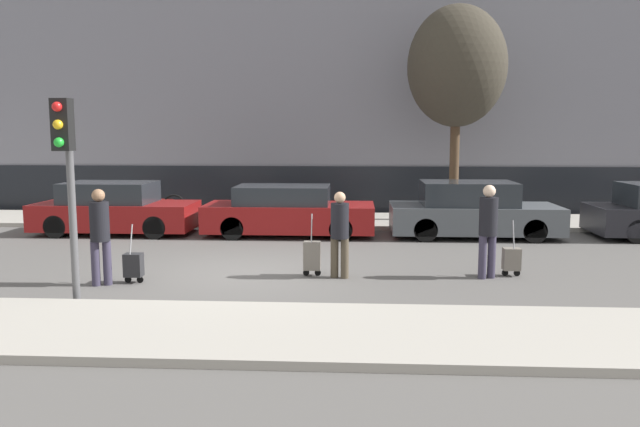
% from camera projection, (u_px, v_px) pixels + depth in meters
% --- Properties ---
extents(ground_plane, '(80.00, 80.00, 0.00)m').
position_uv_depth(ground_plane, '(242.00, 273.00, 12.20)').
color(ground_plane, '#565451').
extents(sidewalk_near, '(28.00, 2.50, 0.12)m').
position_uv_depth(sidewalk_near, '(191.00, 330.00, 8.48)').
color(sidewalk_near, '#A39E93').
rests_on(sidewalk_near, ground_plane).
extents(sidewalk_far, '(28.00, 3.00, 0.12)m').
position_uv_depth(sidewalk_far, '(284.00, 220.00, 19.12)').
color(sidewalk_far, '#A39E93').
rests_on(sidewalk_far, ground_plane).
extents(building_facade, '(28.00, 3.03, 11.63)m').
position_uv_depth(building_facade, '(294.00, 45.00, 22.03)').
color(building_facade, slate).
rests_on(building_facade, ground_plane).
extents(parked_car_0, '(4.24, 1.79, 1.40)m').
position_uv_depth(parked_car_0, '(115.00, 210.00, 16.88)').
color(parked_car_0, maroon).
rests_on(parked_car_0, ground_plane).
extents(parked_car_1, '(4.47, 1.79, 1.33)m').
position_uv_depth(parked_car_1, '(288.00, 212.00, 16.57)').
color(parked_car_1, maroon).
rests_on(parked_car_1, ground_plane).
extents(parked_car_2, '(4.34, 1.88, 1.45)m').
position_uv_depth(parked_car_2, '(472.00, 211.00, 16.34)').
color(parked_car_2, '#4C5156').
rests_on(parked_car_2, ground_plane).
extents(pedestrian_left, '(0.34, 0.34, 1.74)m').
position_uv_depth(pedestrian_left, '(100.00, 231.00, 11.08)').
color(pedestrian_left, '#383347').
rests_on(pedestrian_left, ground_plane).
extents(trolley_left, '(0.34, 0.29, 1.08)m').
position_uv_depth(trolley_left, '(133.00, 265.00, 11.35)').
color(trolley_left, '#262628').
rests_on(trolley_left, ground_plane).
extents(pedestrian_center, '(0.34, 0.34, 1.63)m').
position_uv_depth(pedestrian_center, '(340.00, 230.00, 11.66)').
color(pedestrian_center, '#4C4233').
rests_on(pedestrian_center, ground_plane).
extents(trolley_center, '(0.34, 0.29, 1.20)m').
position_uv_depth(trolley_center, '(312.00, 256.00, 11.90)').
color(trolley_center, slate).
rests_on(trolley_center, ground_plane).
extents(pedestrian_right, '(0.34, 0.34, 1.77)m').
position_uv_depth(pedestrian_right, '(488.00, 225.00, 11.61)').
color(pedestrian_right, '#383347').
rests_on(pedestrian_right, ground_plane).
extents(trolley_right, '(0.34, 0.29, 1.08)m').
position_uv_depth(trolley_right, '(512.00, 259.00, 11.88)').
color(trolley_right, slate).
rests_on(trolley_right, ground_plane).
extents(traffic_light, '(0.28, 0.47, 3.25)m').
position_uv_depth(traffic_light, '(66.00, 158.00, 9.68)').
color(traffic_light, '#515154').
rests_on(traffic_light, ground_plane).
extents(parked_bicycle, '(1.77, 0.06, 0.96)m').
position_uv_depth(parked_bicycle, '(157.00, 205.00, 19.24)').
color(parked_bicycle, black).
rests_on(parked_bicycle, sidewalk_far).
extents(bare_tree_near_crossing, '(2.89, 2.89, 6.30)m').
position_uv_depth(bare_tree_near_crossing, '(457.00, 67.00, 18.23)').
color(bare_tree_near_crossing, '#4C3826').
rests_on(bare_tree_near_crossing, sidewalk_far).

